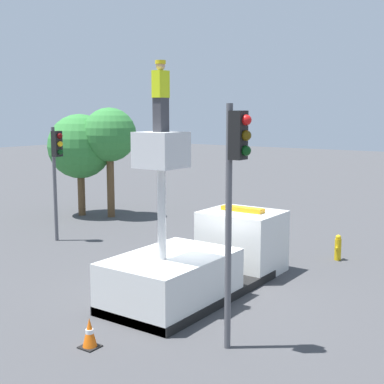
# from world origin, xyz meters

# --- Properties ---
(ground_plane) EXTENTS (120.00, 120.00, 0.00)m
(ground_plane) POSITION_xyz_m (0.00, 0.00, 0.00)
(ground_plane) COLOR #424244
(bucket_truck) EXTENTS (6.58, 2.45, 4.64)m
(bucket_truck) POSITION_xyz_m (0.53, 0.00, 0.88)
(bucket_truck) COLOR black
(bucket_truck) RESTS_ON ground
(worker) EXTENTS (0.40, 0.26, 1.75)m
(worker) POSITION_xyz_m (-1.38, 0.00, 5.51)
(worker) COLOR #38383D
(worker) RESTS_ON bucket_truck
(traffic_light_pole) EXTENTS (0.34, 0.57, 5.30)m
(traffic_light_pole) POSITION_xyz_m (-2.37, -2.74, 3.75)
(traffic_light_pole) COLOR #515156
(traffic_light_pole) RESTS_ON ground
(traffic_light_across) EXTENTS (0.34, 0.57, 4.55)m
(traffic_light_across) POSITION_xyz_m (2.16, 8.07, 3.23)
(traffic_light_across) COLOR #515156
(traffic_light_across) RESTS_ON ground
(fire_hydrant) EXTENTS (0.47, 0.23, 0.91)m
(fire_hydrant) POSITION_xyz_m (5.87, -2.08, 0.44)
(fire_hydrant) COLOR gold
(fire_hydrant) RESTS_ON ground
(traffic_cone_rear) EXTENTS (0.40, 0.40, 0.68)m
(traffic_cone_rear) POSITION_xyz_m (-4.11, -0.12, 0.32)
(traffic_cone_rear) COLOR black
(traffic_cone_rear) RESTS_ON ground
(tree_left_bg) EXTENTS (2.61, 2.61, 5.35)m
(tree_left_bg) POSITION_xyz_m (7.04, 9.87, 3.99)
(tree_left_bg) COLOR brown
(tree_left_bg) RESTS_ON ground
(tree_right_bg) EXTENTS (3.17, 3.17, 5.04)m
(tree_right_bg) POSITION_xyz_m (6.52, 11.38, 3.44)
(tree_right_bg) COLOR brown
(tree_right_bg) RESTS_ON ground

